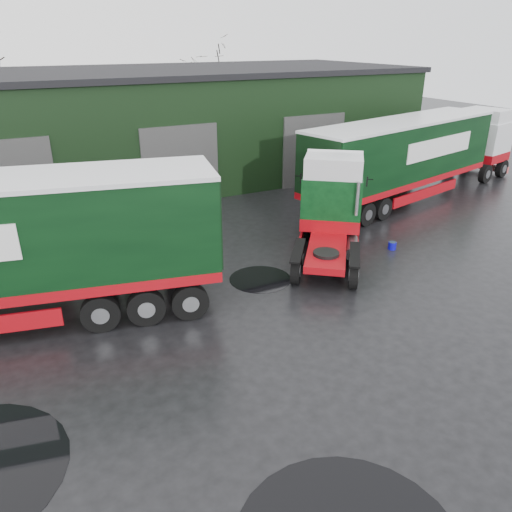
{
  "coord_description": "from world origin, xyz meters",
  "views": [
    {
      "loc": [
        -6.1,
        -9.95,
        8.01
      ],
      "look_at": [
        0.47,
        2.74,
        1.7
      ],
      "focal_mm": 35.0,
      "sensor_mm": 36.0,
      "label": 1
    }
  ],
  "objects": [
    {
      "name": "lorry_right",
      "position": [
        12.04,
        9.0,
        2.14
      ],
      "size": [
        16.48,
        6.43,
        4.27
      ],
      "primitive_type": null,
      "rotation": [
        0.0,
        0.0,
        -1.34
      ],
      "color": "silver",
      "rests_on": "ground"
    },
    {
      "name": "tree_back_b",
      "position": [
        10.0,
        30.0,
        3.75
      ],
      "size": [
        4.4,
        4.4,
        7.5
      ],
      "primitive_type": null,
      "color": "black",
      "rests_on": "ground"
    },
    {
      "name": "hero_tractor",
      "position": [
        4.5,
        4.5,
        1.91
      ],
      "size": [
        5.83,
        6.46,
        3.82
      ],
      "primitive_type": null,
      "rotation": [
        0.0,
        0.0,
        -0.66
      ],
      "color": "#0A3714",
      "rests_on": "ground"
    },
    {
      "name": "wash_bucket",
      "position": [
        7.53,
        4.22,
        0.15
      ],
      "size": [
        0.38,
        0.38,
        0.3
      ],
      "primitive_type": "cylinder",
      "rotation": [
        0.0,
        0.0,
        -0.2
      ],
      "color": "#0C08AD",
      "rests_on": "ground"
    },
    {
      "name": "warehouse",
      "position": [
        2.0,
        20.0,
        3.16
      ],
      "size": [
        32.4,
        12.4,
        6.3
      ],
      "color": "black",
      "rests_on": "ground"
    },
    {
      "name": "ground",
      "position": [
        0.0,
        0.0,
        0.0
      ],
      "size": [
        100.0,
        100.0,
        0.0
      ],
      "primitive_type": "plane",
      "color": "black"
    },
    {
      "name": "puddle_1",
      "position": [
        1.43,
        4.25,
        0.0
      ],
      "size": [
        2.23,
        2.23,
        0.01
      ],
      "primitive_type": "cylinder",
      "color": "black",
      "rests_on": "ground"
    }
  ]
}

